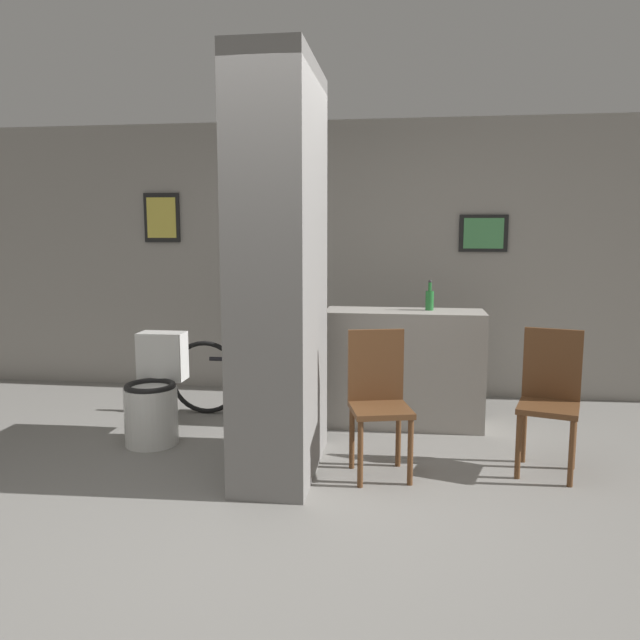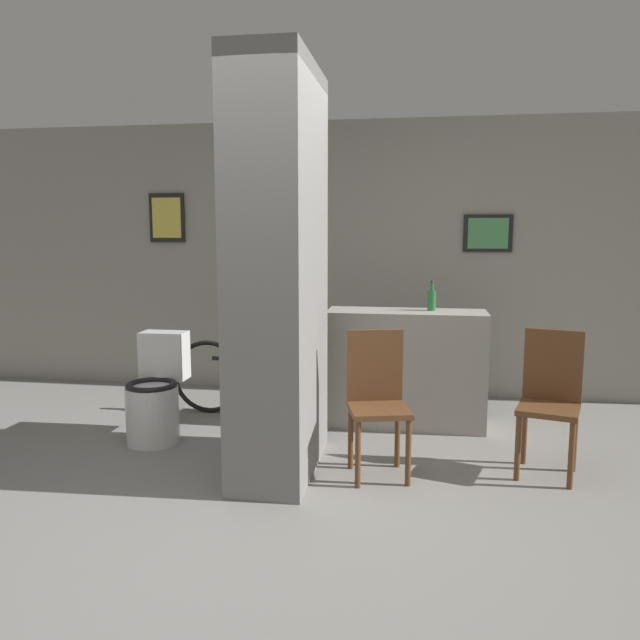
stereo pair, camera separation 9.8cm
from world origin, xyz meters
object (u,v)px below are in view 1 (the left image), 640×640
object	(u,v)px
chair_near_pillar	(378,397)
chair_by_doorway	(550,395)
toilet	(154,397)
bicycle	(266,378)
bottle_tall	(430,299)

from	to	relation	value
chair_near_pillar	chair_by_doorway	distance (m)	1.13
toilet	bicycle	bearing A→B (deg)	47.01
toilet	chair_by_doorway	xyz separation A→B (m)	(2.80, -0.20, 0.17)
bottle_tall	chair_by_doorway	bearing A→B (deg)	-50.54
chair_near_pillar	chair_by_doorway	xyz separation A→B (m)	(1.11, 0.19, 0.00)
toilet	chair_near_pillar	distance (m)	1.74
toilet	chair_by_doorway	world-z (taller)	chair_by_doorway
bicycle	bottle_tall	bearing A→B (deg)	-1.02
toilet	bottle_tall	bearing A→B (deg)	19.33
bicycle	bottle_tall	distance (m)	1.52
chair_by_doorway	bicycle	xyz separation A→B (m)	(-2.11, 0.94, -0.18)
chair_near_pillar	chair_by_doorway	bearing A→B (deg)	-4.64
chair_by_doorway	bottle_tall	world-z (taller)	bottle_tall
bicycle	toilet	bearing A→B (deg)	-132.99
chair_by_doorway	chair_near_pillar	bearing A→B (deg)	-154.06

